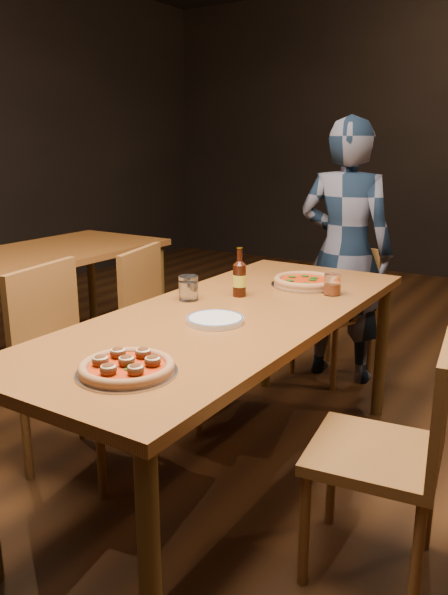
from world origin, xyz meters
The scene contains 15 objects.
ground centered at (0.00, 0.00, 0.00)m, with size 9.00×9.00×0.00m, color black.
room_shell centered at (0.00, 0.00, 1.86)m, with size 9.00×9.00×9.00m.
table_main centered at (0.00, 0.00, 0.68)m, with size 0.80×2.00×0.75m.
table_left centered at (-1.70, 0.30, 0.68)m, with size 0.80×2.00×0.75m.
chair_main_nw centered at (-0.57, -0.25, 0.47)m, with size 0.44×0.44×0.94m, color brown, non-canonical shape.
chair_main_sw centered at (-0.55, 0.37, 0.46)m, with size 0.43×0.43×0.93m, color brown, non-canonical shape.
chair_main_e centered at (0.68, -0.21, 0.43)m, with size 0.41×0.41×0.87m, color brown, non-canonical shape.
chair_end centered at (-0.08, 1.31, 0.42)m, with size 0.39×0.39×0.83m, color brown, non-canonical shape.
pizza_meatball centered at (0.08, -0.71, 0.77)m, with size 0.30×0.30×0.06m.
pizza_margherita centered at (0.07, 0.56, 0.77)m, with size 0.32×0.32×0.04m.
plate_stack centered at (0.03, -0.16, 0.76)m, with size 0.22×0.22×0.02m, color white.
beer_bottle centered at (-0.09, 0.23, 0.83)m, with size 0.06×0.06×0.21m.
water_glass centered at (-0.25, 0.05, 0.80)m, with size 0.08×0.08×0.11m, color white.
amber_glass centered at (0.24, 0.47, 0.80)m, with size 0.07×0.07×0.09m, color #9E4011.
diner centered at (-0.03, 1.34, 0.78)m, with size 0.57×0.37×1.55m, color black.
Camera 1 is at (1.18, -1.90, 1.41)m, focal length 35.00 mm.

